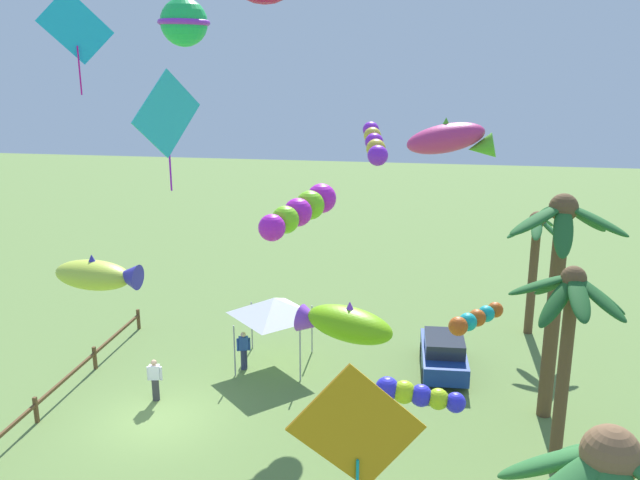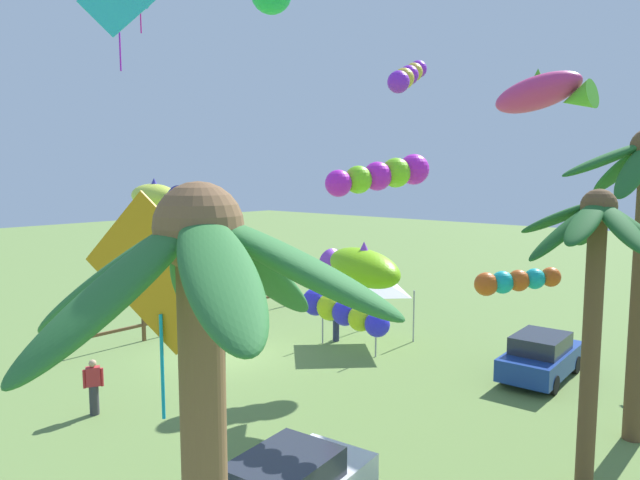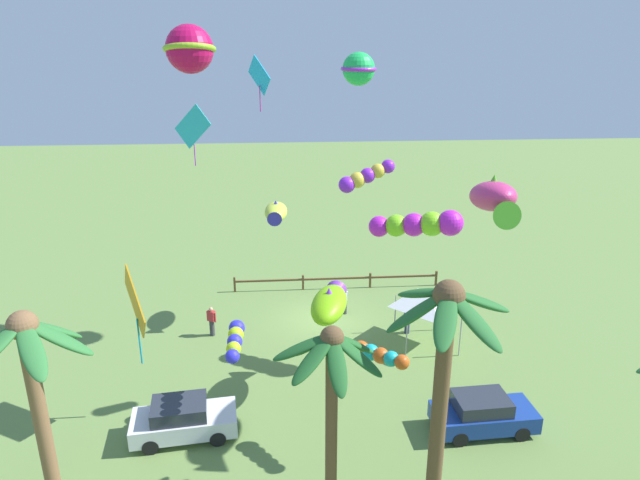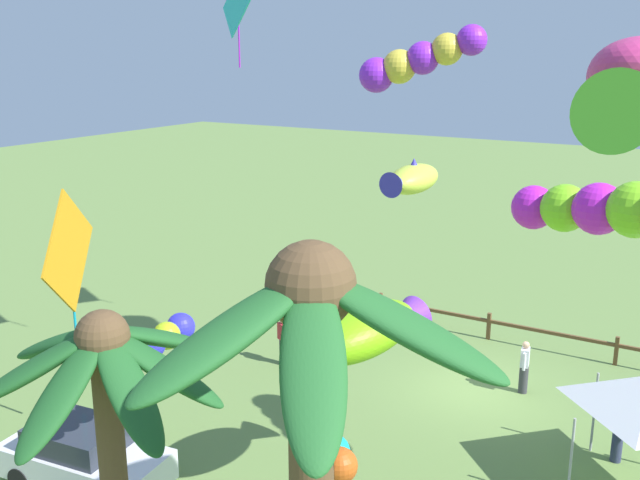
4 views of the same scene
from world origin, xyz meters
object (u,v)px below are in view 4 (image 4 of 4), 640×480
at_px(palm_tree_0, 313,429).
at_px(kite_fish_5, 411,179).
at_px(parked_car_0, 83,456).
at_px(palm_tree_3, 108,417).
at_px(kite_diamond_11, 69,253).
at_px(kite_tube_7, 156,342).
at_px(kite_diamond_6, 238,2).
at_px(kite_tube_2, 608,209).
at_px(spectator_1, 524,367).
at_px(kite_tube_4, 323,437).
at_px(kite_tube_8, 417,60).
at_px(kite_fish_3, 369,329).
at_px(spectator_0, 619,431).
at_px(spectator_2, 283,340).

bearing_deg(palm_tree_0, kite_fish_5, -70.25).
bearing_deg(parked_car_0, palm_tree_3, 144.06).
bearing_deg(kite_diamond_11, kite_tube_7, 163.70).
bearing_deg(kite_diamond_11, kite_diamond_6, -114.37).
distance_m(kite_fish_5, kite_tube_7, 9.63).
relative_size(kite_diamond_6, kite_diamond_11, 0.63).
relative_size(kite_diamond_6, kite_tube_7, 1.13).
bearing_deg(kite_tube_7, kite_diamond_11, -16.30).
relative_size(kite_tube_2, kite_diamond_11, 0.94).
bearing_deg(spectator_1, palm_tree_0, 95.05).
height_order(kite_tube_4, kite_tube_8, kite_tube_8).
height_order(parked_car_0, kite_fish_3, kite_fish_3).
xyz_separation_m(spectator_0, kite_fish_3, (4.48, 4.58, 3.28)).
relative_size(kite_tube_2, kite_fish_5, 1.46).
bearing_deg(kite_tube_4, kite_tube_7, -18.80).
bearing_deg(kite_diamond_6, parked_car_0, 87.02).
distance_m(kite_tube_4, kite_fish_5, 11.66).
distance_m(kite_diamond_6, kite_diamond_11, 7.65).
bearing_deg(kite_tube_2, kite_diamond_6, -6.10).
xyz_separation_m(palm_tree_0, kite_tube_4, (1.44, -2.65, -1.84)).
height_order(spectator_2, kite_diamond_11, kite_diamond_11).
bearing_deg(kite_tube_4, spectator_2, -53.20).
distance_m(palm_tree_3, spectator_2, 13.31).
bearing_deg(parked_car_0, kite_tube_4, 169.54).
distance_m(kite_tube_4, kite_tube_7, 5.32).
bearing_deg(spectator_0, kite_fish_5, -19.35).
bearing_deg(kite_tube_7, kite_fish_5, -99.78).
distance_m(kite_tube_4, kite_tube_8, 6.46).
bearing_deg(kite_diamond_6, palm_tree_3, 116.88).
bearing_deg(kite_tube_8, kite_tube_2, -135.35).
bearing_deg(palm_tree_3, spectator_0, -114.64).
bearing_deg(parked_car_0, palm_tree_0, 155.10).
bearing_deg(kite_fish_3, spectator_2, -42.62).
bearing_deg(kite_tube_7, kite_tube_4, 161.20).
distance_m(kite_tube_2, kite_diamond_11, 12.20).
xyz_separation_m(palm_tree_0, palm_tree_3, (3.34, -0.19, -0.88)).
height_order(spectator_1, spectator_2, same).
distance_m(kite_fish_3, kite_diamond_6, 9.29).
relative_size(kite_tube_2, kite_tube_7, 1.70).
height_order(kite_tube_4, kite_fish_5, kite_fish_5).
height_order(spectator_0, kite_tube_4, kite_tube_4).
distance_m(spectator_2, kite_diamond_11, 7.83).
distance_m(parked_car_0, spectator_2, 7.86).
relative_size(palm_tree_0, kite_fish_5, 2.96).
bearing_deg(parked_car_0, kite_fish_3, -154.80).
bearing_deg(kite_tube_8, spectator_1, -92.36).
relative_size(spectator_0, kite_fish_5, 0.60).
bearing_deg(kite_fish_3, parked_car_0, 25.20).
distance_m(spectator_0, kite_fish_3, 7.19).
bearing_deg(kite_fish_3, kite_tube_7, 31.91).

